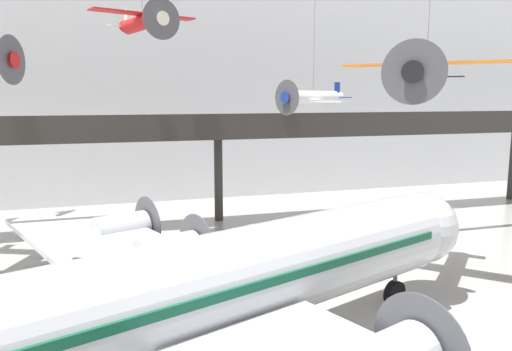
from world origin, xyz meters
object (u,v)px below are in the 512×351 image
Objects in this scene: suspended_plane_red_highwing at (143,21)px; airliner_silver_main at (183,295)px; suspended_plane_orange_highwing at (426,74)px; suspended_plane_white_twin at (313,98)px.

airliner_silver_main is at bearing -22.67° from suspended_plane_red_highwing.
airliner_silver_main is 17.83m from suspended_plane_orange_highwing.
suspended_plane_red_highwing is 0.63× the size of suspended_plane_white_twin.
suspended_plane_white_twin is at bearing 34.63° from airliner_silver_main.
suspended_plane_orange_highwing is (14.29, 7.18, 7.88)m from airliner_silver_main.
suspended_plane_red_highwing is at bearing -87.11° from suspended_plane_orange_highwing.
suspended_plane_white_twin is (-1.54, 11.58, -1.31)m from suspended_plane_orange_highwing.
airliner_silver_main is 3.04× the size of suspended_plane_orange_highwing.
airliner_silver_main is at bearing -17.90° from suspended_plane_orange_highwing.
suspended_plane_orange_highwing is at bearing 76.20° from suspended_plane_white_twin.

